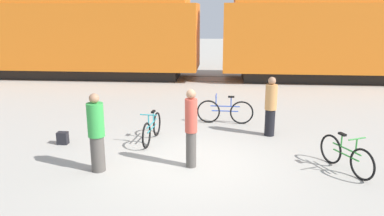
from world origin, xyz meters
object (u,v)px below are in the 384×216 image
person_in_red (191,128)px  backpack (63,138)px  freight_train (211,25)px  bicycle_teal (152,129)px  bicycle_blue (225,111)px  bicycle_green (346,156)px  person_in_green (96,133)px  person_in_tan (271,107)px

person_in_red → backpack: 3.91m
freight_train → bicycle_teal: freight_train is taller
freight_train → bicycle_blue: bearing=-84.6°
bicycle_teal → bicycle_green: bearing=-18.7°
bicycle_teal → person_in_green: bearing=-112.6°
person_in_red → person_in_tan: bearing=35.4°
bicycle_green → person_in_green: 5.63m
person_in_green → person_in_red: bearing=121.7°
bicycle_teal → person_in_red: bearing=-53.1°
bicycle_green → bicycle_blue: bearing=127.8°
bicycle_teal → person_in_red: (1.23, -1.64, 0.59)m
bicycle_blue → backpack: size_ratio=5.35×
freight_train → person_in_green: (-2.11, -11.95, -1.89)m
person_in_red → bicycle_teal: bearing=112.9°
freight_train → bicycle_green: bearing=-73.2°
bicycle_blue → person_in_tan: size_ratio=1.05×
freight_train → bicycle_teal: 10.27m
bicycle_teal → bicycle_blue: bicycle_blue is taller
bicycle_blue → backpack: bearing=-152.4°
bicycle_green → bicycle_blue: bicycle_blue is taller
backpack → person_in_green: bearing=-46.6°
person_in_tan → backpack: (-5.71, -1.21, -0.70)m
person_in_red → person_in_green: (-2.08, -0.40, -0.05)m
bicycle_teal → bicycle_blue: bearing=43.1°
freight_train → backpack: bearing=-109.5°
bicycle_green → freight_train: bearing=106.8°
person_in_green → bicycle_blue: bearing=164.6°
person_in_red → backpack: person_in_red is taller
bicycle_green → bicycle_teal: bicycle_green is taller
freight_train → bicycle_teal: bearing=-97.3°
person_in_tan → person_in_green: size_ratio=0.96×
backpack → person_in_red: bearing=-18.7°
bicycle_blue → person_in_tan: person_in_tan is taller
bicycle_green → person_in_green: (-5.59, -0.44, 0.53)m
bicycle_blue → freight_train: bearing=95.4°
bicycle_teal → backpack: size_ratio=5.07×
bicycle_blue → person_in_red: size_ratio=0.98×
bicycle_blue → person_in_red: bearing=-102.6°
bicycle_green → person_in_green: size_ratio=0.85×
person_in_red → person_in_green: person_in_red is taller
bicycle_green → person_in_red: person_in_red is taller
freight_train → person_in_tan: bearing=-77.3°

